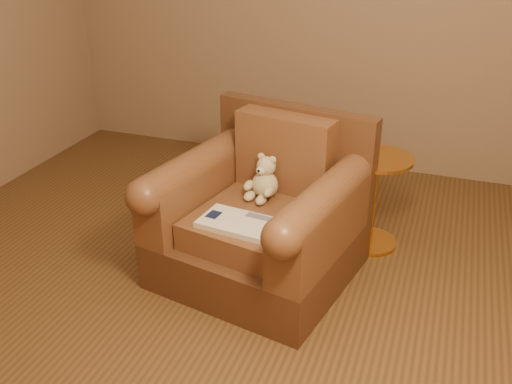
% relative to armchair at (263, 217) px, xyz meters
% --- Properties ---
extents(floor, '(4.00, 4.00, 0.00)m').
position_rel_armchair_xyz_m(floor, '(-0.20, -0.32, -0.34)').
color(floor, brown).
rests_on(floor, ground).
extents(armchair, '(1.13, 1.10, 0.88)m').
position_rel_armchair_xyz_m(armchair, '(0.00, 0.00, 0.00)').
color(armchair, '#502E1A').
rests_on(armchair, floor).
extents(teddy_bear, '(0.18, 0.21, 0.25)m').
position_rel_armchair_xyz_m(teddy_bear, '(-0.03, 0.09, 0.17)').
color(teddy_bear, '#CCB78E').
rests_on(teddy_bear, armchair).
extents(guidebook, '(0.41, 0.28, 0.03)m').
position_rel_armchair_xyz_m(guidebook, '(-0.05, -0.26, 0.09)').
color(guidebook, beige).
rests_on(guidebook, armchair).
extents(side_table, '(0.41, 0.41, 0.58)m').
position_rel_armchair_xyz_m(side_table, '(0.53, 0.49, -0.03)').
color(side_table, gold).
rests_on(side_table, floor).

